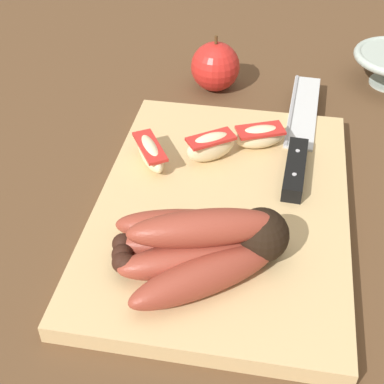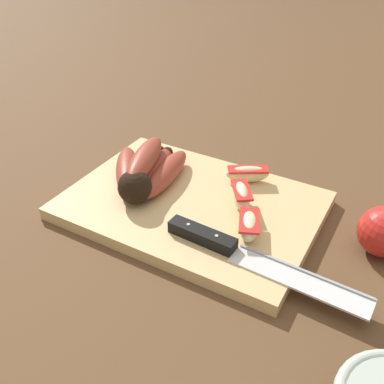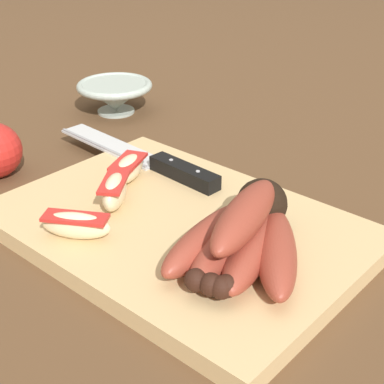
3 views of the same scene
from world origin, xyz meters
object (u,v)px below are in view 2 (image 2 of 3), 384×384
object	(u,v)px
apple_wedge_far	(249,225)
apple_wedge_middle	(248,174)
apple_wedge_near	(241,196)
whole_apple	(384,232)
chefs_knife	(233,249)
banana_bunch	(146,171)

from	to	relation	value
apple_wedge_far	apple_wedge_middle	bearing A→B (deg)	-65.76
apple_wedge_far	apple_wedge_near	bearing A→B (deg)	-56.33
apple_wedge_near	whole_apple	xyz separation A→B (m)	(-0.20, -0.02, -0.00)
chefs_knife	apple_wedge_middle	distance (m)	0.18
banana_bunch	apple_wedge_middle	bearing A→B (deg)	-149.44
chefs_knife	whole_apple	world-z (taller)	whole_apple
banana_bunch	apple_wedge_near	bearing A→B (deg)	-174.13
apple_wedge_near	chefs_knife	bearing A→B (deg)	109.22
whole_apple	apple_wedge_near	bearing A→B (deg)	6.64
apple_wedge_near	apple_wedge_far	size ratio (longest dim) A/B	0.95
apple_wedge_middle	apple_wedge_far	size ratio (longest dim) A/B	1.08
chefs_knife	apple_wedge_far	distance (m)	0.05
banana_bunch	apple_wedge_middle	distance (m)	0.17
chefs_knife	apple_wedge_middle	bearing A→B (deg)	-72.25
banana_bunch	whole_apple	xyz separation A→B (m)	(-0.37, -0.04, -0.01)
banana_bunch	apple_wedge_far	size ratio (longest dim) A/B	2.58
chefs_knife	apple_wedge_middle	size ratio (longest dim) A/B	3.89
chefs_knife	apple_wedge_near	size ratio (longest dim) A/B	4.44
apple_wedge_middle	apple_wedge_far	distance (m)	0.13
apple_wedge_middle	whole_apple	world-z (taller)	whole_apple
banana_bunch	chefs_knife	world-z (taller)	banana_bunch
chefs_knife	apple_wedge_far	xyz separation A→B (m)	(-0.00, -0.05, 0.01)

